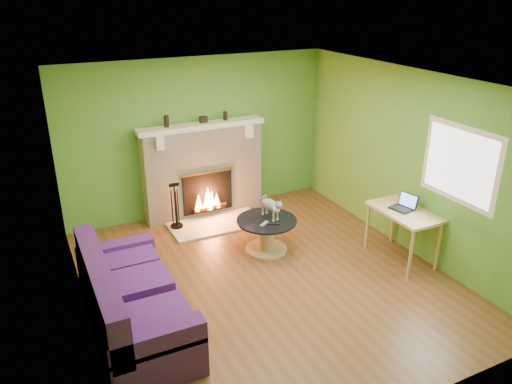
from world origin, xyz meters
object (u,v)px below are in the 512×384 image
coffee_table (266,233)px  desk (404,217)px  sofa (130,303)px  cat (270,207)px

coffee_table → desk: desk is taller
sofa → desk: size_ratio=2.06×
coffee_table → cat: (0.08, 0.05, 0.38)m
sofa → cat: size_ratio=3.93×
desk → cat: cat is taller
desk → cat: 1.87m
desk → sofa: bearing=179.0°
desk → cat: (-1.52, 1.10, 0.00)m
desk → cat: bearing=144.0°
coffee_table → cat: 0.39m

